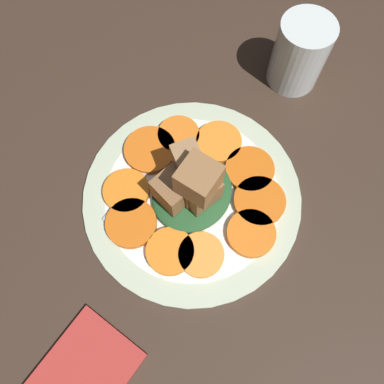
% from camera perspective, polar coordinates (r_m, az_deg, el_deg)
% --- Properties ---
extents(table_slab, '(1.20, 1.20, 0.02)m').
position_cam_1_polar(table_slab, '(0.53, 0.00, -1.20)').
color(table_slab, '#38281E').
rests_on(table_slab, ground).
extents(plate, '(0.30, 0.30, 0.01)m').
position_cam_1_polar(plate, '(0.52, 0.00, -0.63)').
color(plate, beige).
rests_on(plate, table_slab).
extents(carrot_slice_0, '(0.06, 0.06, 0.01)m').
position_cam_1_polar(carrot_slice_0, '(0.55, -2.05, 8.68)').
color(carrot_slice_0, orange).
rests_on(carrot_slice_0, plate).
extents(carrot_slice_1, '(0.07, 0.07, 0.01)m').
position_cam_1_polar(carrot_slice_1, '(0.54, -6.41, 6.39)').
color(carrot_slice_1, orange).
rests_on(carrot_slice_1, plate).
extents(carrot_slice_2, '(0.06, 0.06, 0.01)m').
position_cam_1_polar(carrot_slice_2, '(0.52, -9.97, 0.17)').
color(carrot_slice_2, orange).
rests_on(carrot_slice_2, plate).
extents(carrot_slice_3, '(0.07, 0.07, 0.01)m').
position_cam_1_polar(carrot_slice_3, '(0.50, -9.24, -4.72)').
color(carrot_slice_3, orange).
rests_on(carrot_slice_3, plate).
extents(carrot_slice_4, '(0.06, 0.06, 0.01)m').
position_cam_1_polar(carrot_slice_4, '(0.48, -3.36, -9.01)').
color(carrot_slice_4, orange).
rests_on(carrot_slice_4, plate).
extents(carrot_slice_5, '(0.06, 0.06, 0.01)m').
position_cam_1_polar(carrot_slice_5, '(0.48, 1.40, -9.53)').
color(carrot_slice_5, orange).
rests_on(carrot_slice_5, plate).
extents(carrot_slice_6, '(0.06, 0.06, 0.01)m').
position_cam_1_polar(carrot_slice_6, '(0.49, 8.72, -6.65)').
color(carrot_slice_6, orange).
rests_on(carrot_slice_6, plate).
extents(carrot_slice_7, '(0.07, 0.07, 0.01)m').
position_cam_1_polar(carrot_slice_7, '(0.51, 10.23, -1.38)').
color(carrot_slice_7, orange).
rests_on(carrot_slice_7, plate).
extents(carrot_slice_8, '(0.07, 0.07, 0.01)m').
position_cam_1_polar(carrot_slice_8, '(0.53, 8.78, 3.44)').
color(carrot_slice_8, '#D76215').
rests_on(carrot_slice_8, plate).
extents(carrot_slice_9, '(0.07, 0.07, 0.01)m').
position_cam_1_polar(carrot_slice_9, '(0.54, 4.10, 7.62)').
color(carrot_slice_9, orange).
rests_on(carrot_slice_9, plate).
extents(center_pile, '(0.12, 0.10, 0.10)m').
position_cam_1_polar(center_pile, '(0.48, -0.10, 0.98)').
color(center_pile, '#235128').
rests_on(center_pile, plate).
extents(fork, '(0.17, 0.03, 0.00)m').
position_cam_1_polar(fork, '(0.53, -7.09, 3.42)').
color(fork, '#B2B2B7').
rests_on(fork, plate).
extents(water_glass, '(0.08, 0.08, 0.11)m').
position_cam_1_polar(water_glass, '(0.60, 16.05, 19.58)').
color(water_glass, silver).
rests_on(water_glass, table_slab).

